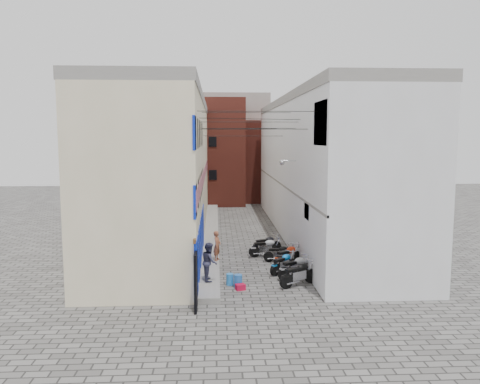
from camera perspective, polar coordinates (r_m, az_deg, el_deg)
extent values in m
plane|color=#514E4C|center=(18.70, 2.64, -13.45)|extent=(90.00, 90.00, 0.00)
cube|color=gray|center=(31.11, -3.50, -4.99)|extent=(0.90, 26.00, 0.25)
cube|color=beige|center=(30.71, -9.07, 2.56)|extent=(5.00, 26.00, 8.50)
cube|color=#B46573|center=(30.57, -4.47, 2.13)|extent=(0.10, 26.00, 0.80)
cube|color=#0B24B2|center=(22.96, -4.89, -6.24)|extent=(0.12, 10.20, 2.40)
cube|color=#0B24B2|center=(22.41, -5.05, 3.77)|extent=(0.10, 10.20, 4.00)
cube|color=gray|center=(30.72, -9.23, 10.96)|extent=(5.10, 26.00, 0.50)
cube|color=black|center=(17.90, -5.41, -10.69)|extent=(0.10, 1.20, 2.20)
cube|color=white|center=(31.28, 9.48, 2.62)|extent=(5.00, 26.00, 8.50)
cube|color=#0B24B2|center=(19.45, 9.88, 8.26)|extent=(0.10, 2.40, 1.80)
cube|color=white|center=(22.16, 8.27, -2.28)|extent=(0.08, 1.00, 0.70)
cylinder|color=#B2B2B7|center=(24.80, 6.07, 3.82)|extent=(0.80, 0.06, 0.06)
sphere|color=#B2B2B7|center=(24.75, 5.15, 3.59)|extent=(0.28, 0.28, 0.28)
cube|color=gray|center=(31.29, 9.65, 10.87)|extent=(5.10, 26.00, 0.50)
cube|color=gray|center=(30.91, 5.00, 1.06)|extent=(0.10, 26.00, 0.12)
cube|color=maroon|center=(45.49, -3.32, 4.92)|extent=(6.00, 6.00, 10.00)
cube|color=maroon|center=(47.76, 2.72, 3.81)|extent=(5.00, 6.00, 8.00)
cube|color=gray|center=(51.50, -1.06, 5.70)|extent=(8.00, 5.00, 11.00)
cube|color=black|center=(43.02, -0.64, -0.26)|extent=(2.00, 0.30, 2.40)
cylinder|color=black|center=(19.57, 2.18, 9.81)|extent=(5.20, 0.02, 0.02)
cylinder|color=black|center=(21.54, 1.68, 7.67)|extent=(5.20, 0.02, 0.02)
cylinder|color=black|center=(24.04, 1.20, 8.53)|extent=(5.20, 0.02, 0.02)
cylinder|color=black|center=(26.55, 0.80, 9.66)|extent=(5.20, 0.02, 0.02)
cylinder|color=black|center=(29.51, 0.41, 6.85)|extent=(5.20, 0.02, 0.02)
cylinder|color=black|center=(32.51, 0.09, 7.72)|extent=(5.20, 0.02, 0.02)
cylinder|color=black|center=(22.55, 1.48, 8.90)|extent=(5.65, 2.07, 0.02)
cylinder|color=black|center=(25.53, 0.95, 7.75)|extent=(5.80, 1.58, 0.02)
imported|color=#9A5438|center=(23.75, -2.81, -6.55)|extent=(0.51, 0.63, 1.49)
imported|color=#32334B|center=(20.49, -3.74, -8.46)|extent=(0.68, 0.85, 1.67)
cylinder|color=blue|center=(20.48, -0.23, -10.79)|extent=(0.37, 0.37, 0.56)
cylinder|color=#2B84D9|center=(20.79, -1.24, -10.60)|extent=(0.35, 0.35, 0.50)
cube|color=#B30C2F|center=(20.20, 0.04, -11.51)|extent=(0.47, 0.40, 0.25)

